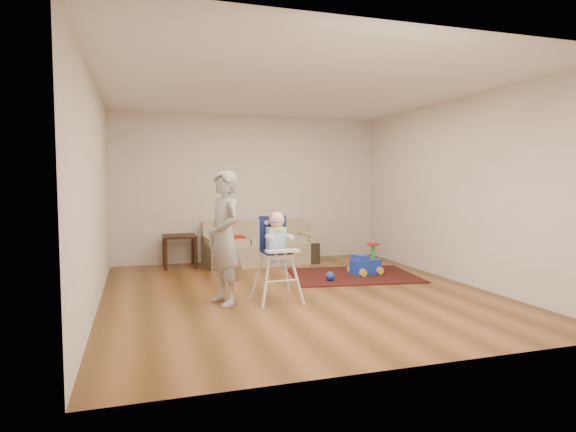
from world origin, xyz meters
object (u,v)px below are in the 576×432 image
object	(u,v)px
side_table	(180,251)
high_chair	(277,258)
adult	(224,238)
sofa	(260,243)
ride_on_toy	(366,259)
toy_ball	(330,276)

from	to	relation	value
side_table	high_chair	size ratio (longest dim) A/B	0.50
side_table	adult	bearing A→B (deg)	-83.39
sofa	side_table	bearing A→B (deg)	173.25
adult	high_chair	bearing A→B (deg)	63.95
side_table	ride_on_toy	bearing A→B (deg)	-29.63
side_table	toy_ball	xyz separation A→B (m)	(2.03, -1.89, -0.20)
toy_ball	ride_on_toy	bearing A→B (deg)	23.14
toy_ball	adult	bearing A→B (deg)	-155.04
side_table	high_chair	xyz separation A→B (m)	(0.94, -2.79, 0.26)
side_table	high_chair	bearing A→B (deg)	-71.35
ride_on_toy	high_chair	distance (m)	2.21
sofa	adult	bearing A→B (deg)	-116.66
high_chair	adult	distance (m)	0.69
side_table	ride_on_toy	distance (m)	3.18
sofa	high_chair	bearing A→B (deg)	-103.66
sofa	toy_ball	bearing A→B (deg)	-75.01
side_table	adult	size ratio (longest dim) A/B	0.35
high_chair	adult	bearing A→B (deg)	168.62
toy_ball	sofa	bearing A→B (deg)	108.66
adult	side_table	bearing A→B (deg)	169.73
side_table	adult	distance (m)	2.76
sofa	toy_ball	xyz separation A→B (m)	(0.61, -1.81, -0.30)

